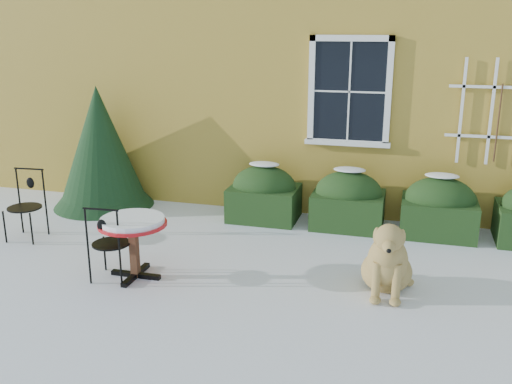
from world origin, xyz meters
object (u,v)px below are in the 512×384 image
(patio_chair_near, at_px, (109,242))
(dog, at_px, (387,263))
(bistro_table, at_px, (133,228))
(patio_chair_far, at_px, (26,205))
(evergreen_shrub, at_px, (101,159))

(patio_chair_near, height_order, dog, patio_chair_near)
(bistro_table, relative_size, dog, 0.79)
(bistro_table, xyz_separation_m, patio_chair_far, (-2.09, 0.81, -0.14))
(evergreen_shrub, relative_size, patio_chair_near, 2.13)
(evergreen_shrub, bearing_deg, patio_chair_near, -58.54)
(evergreen_shrub, bearing_deg, patio_chair_far, -98.77)
(patio_chair_far, bearing_deg, patio_chair_near, -31.89)
(bistro_table, height_order, dog, dog)
(patio_chair_near, distance_m, dog, 3.22)
(patio_chair_far, relative_size, dog, 0.95)
(dog, bearing_deg, patio_chair_far, 172.30)
(evergreen_shrub, bearing_deg, dog, -23.91)
(dog, bearing_deg, evergreen_shrub, 153.64)
(evergreen_shrub, xyz_separation_m, dog, (4.77, -2.11, -0.44))
(dog, bearing_deg, bistro_table, -175.62)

